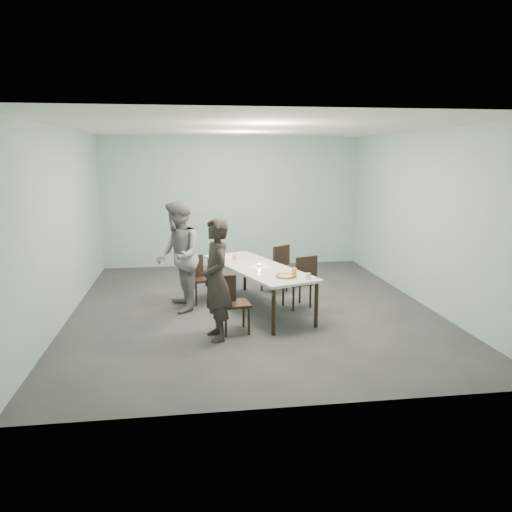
{
  "coord_description": "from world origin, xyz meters",
  "views": [
    {
      "loc": [
        -1.09,
        -8.17,
        2.55
      ],
      "look_at": [
        0.0,
        -0.48,
        1.0
      ],
      "focal_mm": 35.0,
      "sensor_mm": 36.0,
      "label": 1
    }
  ],
  "objects": [
    {
      "name": "room_shell",
      "position": [
        0.0,
        0.0,
        2.03
      ],
      "size": [
        6.02,
        7.02,
        3.01
      ],
      "color": "#99C0BC",
      "rests_on": "ground"
    },
    {
      "name": "diner_near",
      "position": [
        -0.69,
        -1.4,
        0.87
      ],
      "size": [
        0.54,
        0.71,
        1.73
      ],
      "primitive_type": "imported",
      "rotation": [
        0.0,
        0.0,
        -1.35
      ],
      "color": "black",
      "rests_on": "ground"
    },
    {
      "name": "tealight",
      "position": [
        0.1,
        -0.13,
        0.77
      ],
      "size": [
        0.06,
        0.06,
        0.05
      ],
      "color": "silver",
      "rests_on": "table"
    },
    {
      "name": "pizza",
      "position": [
        0.39,
        -0.96,
        0.77
      ],
      "size": [
        0.34,
        0.34,
        0.04
      ],
      "color": "white",
      "rests_on": "table"
    },
    {
      "name": "chair_near_left",
      "position": [
        -0.49,
        -1.17,
        0.5
      ],
      "size": [
        0.63,
        0.46,
        0.87
      ],
      "rotation": [
        0.0,
        0.0,
        0.11
      ],
      "color": "black",
      "rests_on": "ground"
    },
    {
      "name": "water_tumbler",
      "position": [
        0.7,
        -1.11,
        0.8
      ],
      "size": [
        0.08,
        0.08,
        0.09
      ],
      "primitive_type": "cylinder",
      "color": "silver",
      "rests_on": "table"
    },
    {
      "name": "chair_near_right",
      "position": [
        0.84,
        -0.04,
        0.5
      ],
      "size": [
        0.65,
        0.53,
        0.87
      ],
      "rotation": [
        0.0,
        0.0,
        3.47
      ],
      "color": "black",
      "rests_on": "ground"
    },
    {
      "name": "chair_far_left",
      "position": [
        -0.91,
        0.41,
        0.5
      ],
      "size": [
        0.65,
        0.53,
        0.87
      ],
      "rotation": [
        0.0,
        0.0,
        0.3
      ],
      "color": "black",
      "rests_on": "ground"
    },
    {
      "name": "amber_tumbler",
      "position": [
        -0.25,
        0.48,
        0.79
      ],
      "size": [
        0.07,
        0.07,
        0.08
      ],
      "primitive_type": "cylinder",
      "color": "orange",
      "rests_on": "table"
    },
    {
      "name": "menu",
      "position": [
        -0.36,
        0.74,
        0.75
      ],
      "size": [
        0.36,
        0.31,
        0.01
      ],
      "primitive_type": "cube",
      "rotation": [
        0.0,
        0.0,
        0.34
      ],
      "color": "silver",
      "rests_on": "table"
    },
    {
      "name": "chair_far_right",
      "position": [
        0.63,
        1.03,
        0.5
      ],
      "size": [
        0.63,
        0.58,
        0.87
      ],
      "rotation": [
        0.0,
        0.0,
        3.74
      ],
      "color": "black",
      "rests_on": "ground"
    },
    {
      "name": "diner_far",
      "position": [
        -1.23,
        0.03,
        0.93
      ],
      "size": [
        0.81,
        0.98,
        1.86
      ],
      "primitive_type": "imported",
      "rotation": [
        0.0,
        0.0,
        -1.45
      ],
      "color": "gray",
      "rests_on": "ground"
    },
    {
      "name": "ground",
      "position": [
        0.0,
        0.0,
        0.0
      ],
      "size": [
        7.0,
        7.0,
        0.0
      ],
      "primitive_type": "plane",
      "color": "#333335",
      "rests_on": "ground"
    },
    {
      "name": "side_plate",
      "position": [
        0.34,
        -0.62,
        0.76
      ],
      "size": [
        0.18,
        0.18,
        0.01
      ],
      "primitive_type": "cylinder",
      "color": "white",
      "rests_on": "table"
    },
    {
      "name": "table",
      "position": [
        0.07,
        -0.11,
        0.69
      ],
      "size": [
        1.71,
        2.75,
        0.75
      ],
      "rotation": [
        0.0,
        0.0,
        0.34
      ],
      "color": "white",
      "rests_on": "ground"
    },
    {
      "name": "beer_glass",
      "position": [
        0.51,
        -1.0,
        0.82
      ],
      "size": [
        0.08,
        0.08,
        0.15
      ],
      "primitive_type": "cylinder",
      "color": "orange",
      "rests_on": "table"
    }
  ]
}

